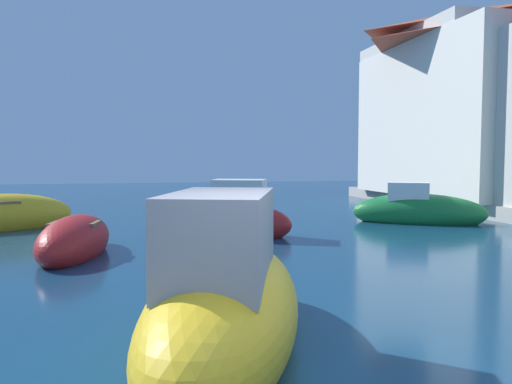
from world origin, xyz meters
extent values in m
ellipsoid|color=#B21E1E|center=(0.96, 8.99, 0.32)|extent=(3.56, 2.46, 1.18)
cube|color=white|center=(1.20, 8.89, 1.09)|extent=(1.58, 1.34, 0.83)
ellipsoid|color=gold|center=(-0.43, 1.29, 0.38)|extent=(2.83, 4.55, 1.38)
cube|color=gray|center=(-0.54, 0.96, 1.25)|extent=(1.46, 1.97, 0.92)
ellipsoid|color=#B21E1E|center=(-2.69, 7.16, 0.30)|extent=(1.73, 3.45, 1.10)
cube|color=brown|center=(-2.69, 7.16, 0.67)|extent=(1.07, 0.81, 0.08)
ellipsoid|color=#197233|center=(7.34, 10.38, 0.33)|extent=(4.29, 3.18, 1.21)
cube|color=white|center=(7.05, 10.54, 1.00)|extent=(1.52, 1.38, 0.60)
ellipsoid|color=gold|center=(-5.33, 11.74, 0.37)|extent=(4.35, 3.34, 1.34)
cube|color=silver|center=(13.00, 15.24, 3.73)|extent=(6.77, 9.52, 6.47)
pyramid|color=#9E422D|center=(13.00, 15.24, 7.58)|extent=(7.17, 10.09, 1.22)
cube|color=beige|center=(13.00, 16.06, 4.00)|extent=(6.70, 7.88, 7.00)
pyramid|color=#B25638|center=(13.00, 16.06, 8.10)|extent=(7.10, 8.36, 1.21)
camera|label=1|loc=(-1.29, -3.88, 2.04)|focal=34.90mm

